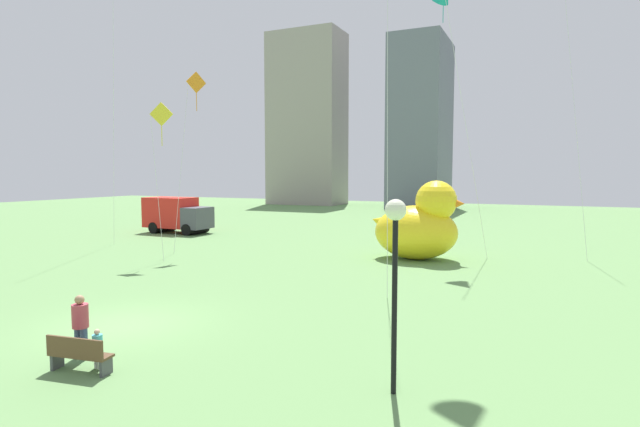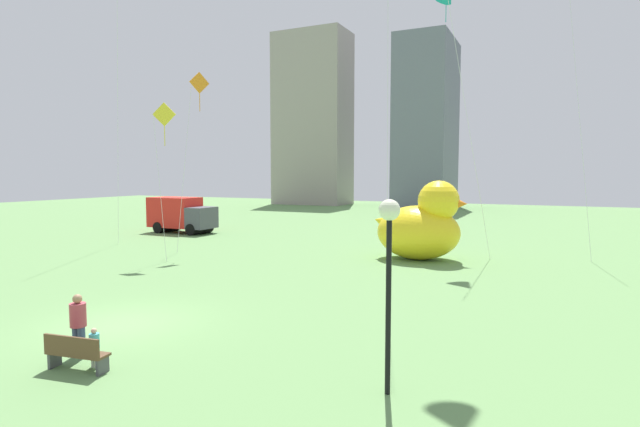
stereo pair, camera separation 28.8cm
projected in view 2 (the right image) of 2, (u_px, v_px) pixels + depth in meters
ground_plane at (123, 324)px, 15.70m from camera, size 140.00×140.00×0.00m
park_bench at (75, 352)px, 11.91m from camera, size 1.64×0.67×0.90m
person_adult at (78, 323)px, 12.82m from camera, size 0.41×0.41×1.66m
person_child at (94, 346)px, 12.16m from camera, size 0.24×0.24×0.99m
giant_inflatable_duck at (422, 226)px, 27.38m from camera, size 5.30×3.40×4.39m
lamppost at (389, 246)px, 10.49m from camera, size 0.46×0.46×4.23m
box_truck at (181, 215)px, 39.91m from camera, size 5.51×2.47×2.85m
city_skyline at (574, 90)px, 58.90m from camera, size 69.02×15.19×33.24m
kite_yellow at (164, 120)px, 26.76m from camera, size 1.19×0.75×8.59m
kite_orange at (198, 90)px, 29.84m from camera, size 1.64×2.20×10.86m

